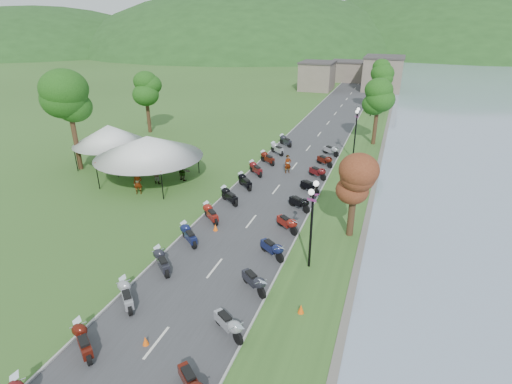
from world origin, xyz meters
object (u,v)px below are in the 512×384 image
(pedestrian_a, at_px, (139,194))
(pedestrian_c, at_px, (138,179))
(vendor_tent_main, at_px, (149,159))
(pedestrian_b, at_px, (158,183))

(pedestrian_a, relative_size, pedestrian_c, 1.04)
(vendor_tent_main, height_order, pedestrian_a, vendor_tent_main)
(pedestrian_b, height_order, pedestrian_c, pedestrian_c)
(vendor_tent_main, bearing_deg, pedestrian_c, -175.25)
(vendor_tent_main, xyz_separation_m, pedestrian_a, (0.62, -2.79, -2.00))
(pedestrian_b, bearing_deg, pedestrian_c, -0.36)
(vendor_tent_main, height_order, pedestrian_c, vendor_tent_main)
(vendor_tent_main, xyz_separation_m, pedestrian_b, (0.81, -0.35, -2.00))
(pedestrian_b, bearing_deg, pedestrian_a, 91.50)
(pedestrian_a, distance_m, pedestrian_b, 2.44)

